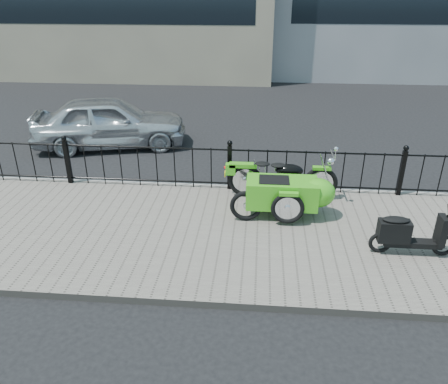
# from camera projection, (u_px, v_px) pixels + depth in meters

# --- Properties ---
(ground) EXTENTS (120.00, 120.00, 0.00)m
(ground) POSITION_uv_depth(u_px,v_px,m) (224.00, 223.00, 8.21)
(ground) COLOR black
(ground) RESTS_ON ground
(sidewalk) EXTENTS (30.00, 3.80, 0.12)m
(sidewalk) POSITION_uv_depth(u_px,v_px,m) (222.00, 234.00, 7.74)
(sidewalk) COLOR #6D655C
(sidewalk) RESTS_ON ground
(curb) EXTENTS (30.00, 0.10, 0.12)m
(curb) POSITION_uv_depth(u_px,v_px,m) (230.00, 188.00, 9.48)
(curb) COLOR gray
(curb) RESTS_ON ground
(iron_fence) EXTENTS (14.11, 0.11, 1.08)m
(iron_fence) POSITION_uv_depth(u_px,v_px,m) (230.00, 168.00, 9.13)
(iron_fence) COLOR black
(iron_fence) RESTS_ON sidewalk
(motorcycle_sidecar) EXTENTS (2.28, 1.48, 0.98)m
(motorcycle_sidecar) POSITION_uv_depth(u_px,v_px,m) (291.00, 189.00, 8.17)
(motorcycle_sidecar) COLOR black
(motorcycle_sidecar) RESTS_ON sidewalk
(scooter) EXTENTS (1.36, 0.40, 0.92)m
(scooter) POSITION_uv_depth(u_px,v_px,m) (408.00, 234.00, 6.94)
(scooter) COLOR black
(scooter) RESTS_ON sidewalk
(spare_tire) EXTENTS (0.60, 0.12, 0.60)m
(spare_tire) POSITION_uv_depth(u_px,v_px,m) (246.00, 206.00, 7.95)
(spare_tire) COLOR black
(spare_tire) RESTS_ON sidewalk
(sedan_car) EXTENTS (4.32, 2.52, 1.38)m
(sedan_car) POSITION_uv_depth(u_px,v_px,m) (110.00, 122.00, 11.79)
(sedan_car) COLOR silver
(sedan_car) RESTS_ON ground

